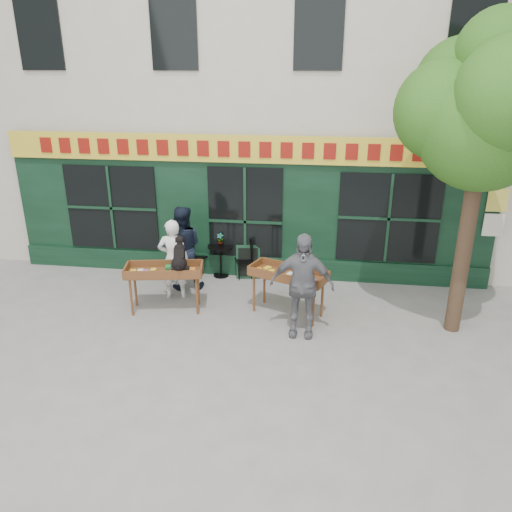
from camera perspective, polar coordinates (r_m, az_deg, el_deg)
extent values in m
plane|color=slate|center=(9.90, -3.30, -7.47)|extent=(80.00, 80.00, 0.00)
cube|color=beige|center=(14.63, 1.10, 22.14)|extent=(14.00, 7.00, 10.00)
cube|color=black|center=(11.52, -1.16, 5.32)|extent=(11.00, 0.16, 3.20)
cube|color=yellow|center=(11.10, -1.31, 12.12)|extent=(11.00, 0.06, 0.60)
cube|color=maroon|center=(11.06, -1.35, 12.09)|extent=(9.60, 0.03, 0.34)
cube|color=black|center=(11.86, -1.19, -1.10)|extent=(11.00, 0.10, 0.50)
cube|color=black|center=(11.49, -1.23, 3.99)|extent=(1.70, 0.05, 2.50)
cube|color=black|center=(12.34, -16.14, 5.32)|extent=(2.20, 0.05, 2.00)
cube|color=black|center=(11.39, 14.91, 4.17)|extent=(2.20, 0.05, 2.00)
cube|color=silver|center=(11.87, 25.49, 3.21)|extent=(0.42, 0.02, 0.50)
cube|color=#E5D14C|center=(11.73, 25.91, 5.77)|extent=(0.42, 0.02, 0.50)
cube|color=silver|center=(11.62, 26.34, 8.37)|extent=(0.42, 0.02, 0.50)
cylinder|color=#382619|center=(9.64, 22.81, 1.71)|extent=(0.28, 0.28, 3.60)
sphere|color=#235312|center=(9.23, 24.59, 13.49)|extent=(2.20, 2.20, 2.20)
sphere|color=#235312|center=(9.26, 20.78, 15.29)|extent=(1.70, 1.70, 1.70)
sphere|color=#235312|center=(9.70, 22.40, 17.67)|extent=(1.60, 1.60, 1.60)
sphere|color=#235312|center=(9.31, 26.12, 20.18)|extent=(1.40, 1.40, 1.40)
cylinder|color=brown|center=(10.23, -14.07, -4.61)|extent=(0.05, 0.05, 0.80)
cylinder|color=brown|center=(10.05, -6.77, -4.58)|extent=(0.05, 0.05, 0.80)
cylinder|color=brown|center=(10.62, -13.63, -3.59)|extent=(0.05, 0.05, 0.80)
cylinder|color=brown|center=(10.44, -6.60, -3.54)|extent=(0.05, 0.05, 0.80)
cube|color=brown|center=(10.15, -10.45, -1.93)|extent=(1.58, 0.84, 0.05)
cube|color=brown|center=(9.85, -10.69, -2.16)|extent=(1.48, 0.31, 0.18)
cube|color=brown|center=(10.38, -10.27, -0.90)|extent=(1.48, 0.31, 0.18)
cube|color=brown|center=(10.12, -10.47, -1.62)|extent=(1.35, 0.63, 0.06)
imported|color=white|center=(10.70, -9.41, -0.34)|extent=(0.70, 0.52, 1.74)
cylinder|color=brown|center=(10.10, -0.23, -4.27)|extent=(0.05, 0.05, 0.80)
cylinder|color=brown|center=(9.59, 6.57, -5.87)|extent=(0.05, 0.05, 0.80)
cylinder|color=brown|center=(10.45, 0.96, -3.37)|extent=(0.05, 0.05, 0.80)
cylinder|color=brown|center=(9.96, 7.57, -4.86)|extent=(0.05, 0.05, 0.80)
cube|color=brown|center=(9.83, 3.69, -2.37)|extent=(1.61, 1.09, 0.05)
cube|color=brown|center=(9.56, 2.95, -2.53)|extent=(1.41, 0.59, 0.18)
cube|color=brown|center=(10.05, 4.43, -1.37)|extent=(1.41, 0.59, 0.18)
cube|color=brown|center=(9.81, 3.70, -2.05)|extent=(1.36, 0.85, 0.06)
imported|color=slate|center=(9.07, 5.25, -3.35)|extent=(1.17, 0.51, 1.98)
cylinder|color=black|center=(11.94, -4.01, -2.19)|extent=(0.36, 0.36, 0.03)
cylinder|color=black|center=(11.80, -4.06, -0.59)|extent=(0.04, 0.04, 0.72)
cylinder|color=black|center=(11.67, -4.10, 1.10)|extent=(0.60, 0.60, 0.03)
cube|color=black|center=(11.90, -6.66, -0.14)|extent=(0.47, 0.47, 0.03)
cube|color=black|center=(11.91, -7.37, 1.13)|extent=(0.16, 0.35, 0.50)
cylinder|color=black|center=(11.79, -6.44, -1.54)|extent=(0.02, 0.02, 0.44)
cylinder|color=black|center=(12.01, -5.61, -1.06)|extent=(0.02, 0.02, 0.44)
cylinder|color=black|center=(11.96, -7.61, -1.26)|extent=(0.02, 0.02, 0.44)
cylinder|color=black|center=(12.18, -6.77, -0.80)|extent=(0.02, 0.02, 0.44)
cube|color=black|center=(11.68, -1.42, -0.40)|extent=(0.47, 0.47, 0.03)
cube|color=black|center=(11.63, -0.62, 0.82)|extent=(0.17, 0.34, 0.50)
cylinder|color=black|center=(11.87, -2.29, -1.25)|extent=(0.02, 0.02, 0.44)
cylinder|color=black|center=(11.60, -1.95, -1.80)|extent=(0.02, 0.02, 0.44)
cylinder|color=black|center=(11.94, -0.89, -1.11)|extent=(0.02, 0.02, 0.44)
cylinder|color=black|center=(11.67, -0.52, -1.64)|extent=(0.02, 0.02, 0.44)
imported|color=gray|center=(11.62, -4.12, 1.89)|extent=(0.18, 0.13, 0.31)
imported|color=black|center=(11.10, -8.45, 0.91)|extent=(1.06, 0.91, 1.89)
cube|color=black|center=(11.68, -0.90, -0.66)|extent=(0.58, 0.27, 0.79)
cube|color=black|center=(11.67, -0.91, -0.70)|extent=(0.48, 0.23, 0.65)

